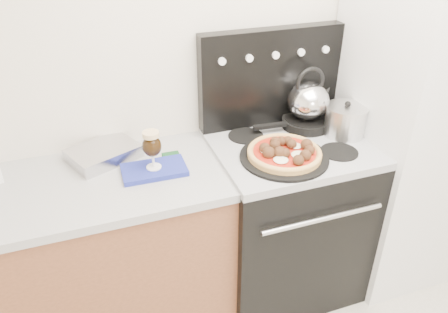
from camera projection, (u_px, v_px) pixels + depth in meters
name	position (u px, v px, depth m)	size (l,w,h in m)	color
room_shell	(416.00, 189.00, 1.25)	(3.52, 3.01, 2.52)	beige
base_cabinet	(75.00, 267.00, 2.11)	(1.45, 0.60, 0.86)	brown
countertop	(57.00, 191.00, 1.88)	(1.48, 0.63, 0.04)	#AFAFB0
stove_body	(284.00, 220.00, 2.40)	(0.76, 0.65, 0.88)	black
cooktop	(291.00, 147.00, 2.16)	(0.76, 0.65, 0.04)	#ADADB2
backguard	(270.00, 77.00, 2.25)	(0.76, 0.08, 0.50)	black
fridge	(412.00, 120.00, 2.32)	(0.64, 0.68, 1.90)	silver
foil_sheet	(104.00, 153.00, 2.05)	(0.30, 0.22, 0.06)	silver
oven_mitt	(154.00, 170.00, 1.96)	(0.29, 0.17, 0.02)	#212C96
beer_glass	(152.00, 150.00, 1.91)	(0.09, 0.09, 0.18)	black
pizza_pan	(284.00, 157.00, 2.03)	(0.42, 0.42, 0.01)	black
pizza	(285.00, 151.00, 2.02)	(0.34, 0.34, 0.05)	tan
skillet	(306.00, 122.00, 2.31)	(0.25, 0.25, 0.05)	black
tea_kettle	(309.00, 98.00, 2.23)	(0.21, 0.21, 0.23)	silver
stock_pot	(345.00, 121.00, 2.20)	(0.20, 0.20, 0.15)	silver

